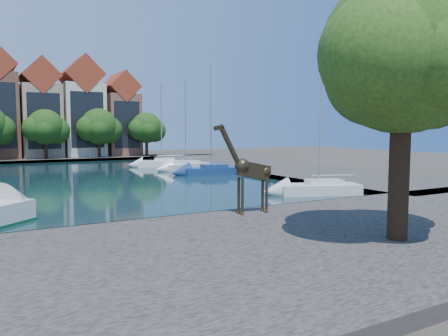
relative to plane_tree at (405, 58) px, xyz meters
name	(u,v)px	position (x,y,z in m)	size (l,w,h in m)	color
ground	(144,228)	(-7.62, 9.01, -7.67)	(160.00, 160.00, 0.00)	#38332B
water_basin	(62,180)	(-7.62, 33.01, -7.63)	(38.00, 50.00, 0.08)	black
near_quay	(209,259)	(-7.62, 2.01, -7.42)	(50.00, 14.00, 0.50)	#504B45
far_quay	(29,159)	(-7.62, 65.01, -7.42)	(60.00, 16.00, 0.50)	#504B45
right_quay	(271,167)	(17.38, 33.01, -7.42)	(14.00, 52.00, 0.50)	#504B45
plane_tree	(405,58)	(0.00, 0.00, 0.00)	(8.32, 6.40, 10.62)	#332114
townhouse_east_inner	(40,112)	(-5.62, 64.99, 0.06)	(5.94, 9.18, 15.79)	tan
townhouse_east_mid	(81,111)	(0.88, 64.99, 0.43)	(6.43, 9.18, 16.65)	beige
townhouse_east_end	(119,117)	(7.38, 64.99, -0.56)	(5.44, 9.18, 14.43)	brown
far_tree_mid_east	(46,128)	(-5.52, 59.50, -2.54)	(7.02, 5.40, 7.52)	#332114
far_tree_east	(99,128)	(2.49, 59.50, -2.43)	(7.54, 5.80, 7.84)	#332114
far_tree_far_east	(147,129)	(10.48, 59.50, -2.60)	(6.76, 5.20, 7.36)	#332114
giraffe_statue	(249,170)	(-2.35, 7.52, -4.88)	(3.26, 0.62, 4.65)	#332919
sailboat_right_a	(319,186)	(7.38, 13.01, -6.99)	(6.35, 4.15, 9.97)	silver
sailboat_right_b	(211,169)	(7.38, 30.31, -7.00)	(6.42, 2.71, 11.86)	navy
sailboat_right_c	(186,165)	(7.17, 36.47, -6.99)	(6.43, 3.58, 10.91)	silver
sailboat_right_d	(162,162)	(6.21, 41.93, -6.97)	(6.35, 4.09, 10.76)	white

